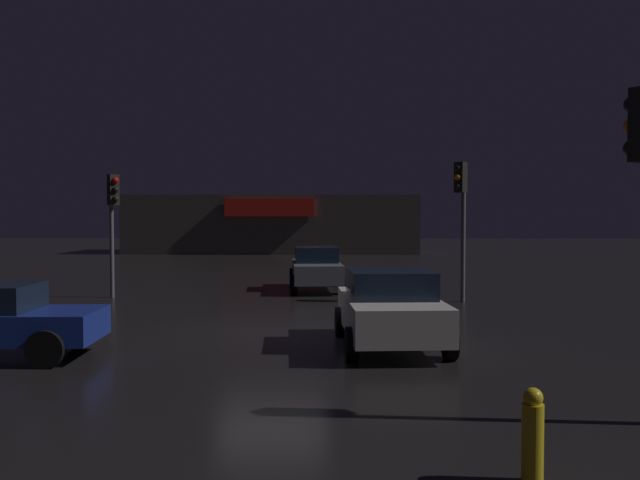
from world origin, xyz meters
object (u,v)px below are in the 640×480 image
(traffic_signal_cross_left, at_px, (461,202))
(car_far, at_px, (390,308))
(store_building, at_px, (273,224))
(car_crossing, at_px, (316,268))
(fire_hydrant, at_px, (533,436))
(traffic_signal_main, at_px, (113,208))

(traffic_signal_cross_left, relative_size, car_far, 1.06)
(store_building, bearing_deg, car_crossing, -81.64)
(traffic_signal_cross_left, bearing_deg, car_far, -111.99)
(traffic_signal_cross_left, distance_m, fire_hydrant, 14.28)
(store_building, relative_size, car_far, 4.95)
(traffic_signal_cross_left, distance_m, car_crossing, 6.03)
(store_building, relative_size, fire_hydrant, 20.87)
(traffic_signal_main, distance_m, traffic_signal_cross_left, 11.07)
(store_building, height_order, car_crossing, store_building)
(car_far, relative_size, car_crossing, 1.00)
(traffic_signal_cross_left, xyz_separation_m, car_crossing, (-4.50, 3.29, -2.28))
(store_building, bearing_deg, traffic_signal_cross_left, -73.62)
(traffic_signal_cross_left, bearing_deg, car_crossing, 143.79)
(traffic_signal_main, height_order, car_far, traffic_signal_main)
(traffic_signal_main, height_order, car_crossing, traffic_signal_main)
(traffic_signal_main, xyz_separation_m, fire_hydrant, (9.02, -14.89, -2.43))
(car_far, bearing_deg, traffic_signal_cross_left, 68.01)
(car_crossing, distance_m, fire_hydrant, 17.38)
(fire_hydrant, bearing_deg, car_far, 96.52)
(traffic_signal_cross_left, bearing_deg, traffic_signal_main, 174.86)
(fire_hydrant, bearing_deg, traffic_signal_main, 121.21)
(car_far, bearing_deg, car_crossing, 99.42)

